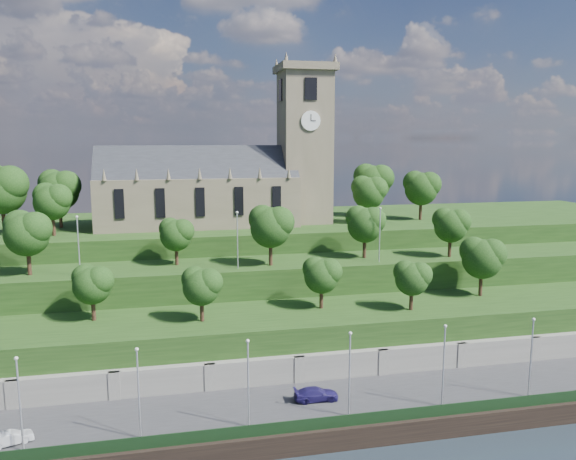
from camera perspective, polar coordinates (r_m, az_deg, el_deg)
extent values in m
plane|color=black|center=(55.99, -1.41, -22.15)|extent=(320.00, 320.00, 0.00)
cube|color=#2D2D30|center=(60.64, -2.52, -18.43)|extent=(160.00, 12.00, 2.00)
cube|color=black|center=(55.38, -1.40, -21.20)|extent=(160.00, 0.50, 2.20)
cube|color=black|center=(55.20, -1.54, -19.52)|extent=(160.00, 0.10, 1.20)
cube|color=slate|center=(65.32, -3.44, -14.85)|extent=(160.00, 2.00, 5.00)
cube|color=slate|center=(66.03, -26.18, -15.56)|extent=(1.20, 0.60, 5.00)
cube|color=slate|center=(64.30, -17.18, -15.68)|extent=(1.20, 0.60, 5.00)
cube|color=slate|center=(64.11, -7.91, -15.41)|extent=(1.20, 0.60, 5.00)
cube|color=slate|center=(65.46, 1.15, -14.78)|extent=(1.20, 0.60, 5.00)
cube|color=slate|center=(68.26, 9.60, -13.87)|extent=(1.20, 0.60, 5.00)
cube|color=slate|center=(72.35, 17.17, -12.79)|extent=(1.20, 0.60, 5.00)
cube|color=slate|center=(77.52, 23.78, -11.67)|extent=(1.20, 0.60, 5.00)
cube|color=#1B3812|center=(70.23, -4.20, -11.76)|extent=(160.00, 12.00, 8.00)
cube|color=#1B3812|center=(79.91, -5.32, -7.62)|extent=(160.00, 10.00, 12.00)
cube|color=#1B3812|center=(99.75, -6.77, -3.33)|extent=(160.00, 32.00, 15.00)
cube|color=brown|center=(93.64, -9.11, 2.93)|extent=(32.00, 12.00, 8.00)
cube|color=#222429|center=(93.29, -9.17, 5.37)|extent=(32.00, 10.18, 10.18)
cone|color=brown|center=(87.61, -18.20, 5.37)|extent=(0.70, 0.70, 1.80)
cone|color=brown|center=(87.24, -15.14, 5.49)|extent=(0.70, 0.70, 1.80)
cone|color=brown|center=(87.12, -12.06, 5.60)|extent=(0.70, 0.70, 1.80)
cone|color=brown|center=(87.25, -8.98, 5.70)|extent=(0.70, 0.70, 1.80)
cone|color=brown|center=(87.63, -5.92, 5.78)|extent=(0.70, 0.70, 1.80)
cone|color=brown|center=(88.25, -2.89, 5.84)|extent=(0.70, 0.70, 1.80)
cone|color=brown|center=(89.12, 0.09, 5.89)|extent=(0.70, 0.70, 1.80)
cube|color=black|center=(87.72, -16.76, 2.55)|extent=(1.40, 0.25, 4.50)
cube|color=black|center=(87.43, -12.84, 2.69)|extent=(1.40, 0.25, 4.50)
cube|color=black|center=(87.55, -8.91, 2.82)|extent=(1.40, 0.25, 4.50)
cube|color=black|center=(88.08, -5.00, 2.94)|extent=(1.40, 0.25, 4.50)
cube|color=black|center=(89.01, -1.16, 3.04)|extent=(1.40, 0.25, 4.50)
cube|color=brown|center=(95.72, 1.69, 8.28)|extent=(8.00, 8.00, 25.00)
cube|color=brown|center=(96.38, 1.73, 16.09)|extent=(9.20, 9.20, 1.20)
cone|color=brown|center=(91.78, -0.18, 17.19)|extent=(0.80, 0.80, 1.60)
cone|color=brown|center=(99.56, -1.17, 16.57)|extent=(0.80, 0.80, 1.60)
cone|color=brown|center=(93.74, 4.83, 16.99)|extent=(0.80, 0.80, 1.60)
cone|color=brown|center=(101.37, 3.46, 16.42)|extent=(0.80, 0.80, 1.60)
cube|color=black|center=(92.08, 2.34, 14.15)|extent=(2.00, 0.25, 3.50)
cube|color=black|center=(99.97, 1.14, 13.77)|extent=(2.00, 0.25, 3.50)
cube|color=black|center=(95.14, -0.74, 14.00)|extent=(0.25, 2.00, 3.50)
cube|color=black|center=(97.07, 4.13, 13.88)|extent=(0.25, 2.00, 3.50)
cylinder|color=white|center=(91.75, 2.33, 11.04)|extent=(3.20, 0.30, 3.20)
cylinder|color=white|center=(96.81, 4.12, 10.93)|extent=(0.30, 3.20, 3.20)
cube|color=black|center=(91.59, 2.36, 11.35)|extent=(0.12, 0.05, 1.10)
cube|color=black|center=(91.67, 2.60, 11.04)|extent=(0.80, 0.05, 0.12)
cylinder|color=black|center=(70.41, -19.16, -7.53)|extent=(0.49, 0.49, 2.88)
sphere|color=black|center=(69.68, -19.28, -5.34)|extent=(4.48, 4.48, 4.48)
sphere|color=black|center=(68.97, -18.61, -4.87)|extent=(3.36, 3.36, 3.36)
sphere|color=black|center=(70.11, -19.90, -4.53)|extent=(3.14, 3.14, 3.14)
cylinder|color=black|center=(67.04, -8.74, -8.00)|extent=(0.48, 0.48, 2.80)
sphere|color=black|center=(66.29, -8.80, -5.76)|extent=(4.35, 4.35, 4.35)
sphere|color=black|center=(65.76, -8.03, -5.28)|extent=(3.26, 3.26, 3.26)
sphere|color=black|center=(66.57, -9.50, -4.95)|extent=(3.05, 3.05, 3.05)
cylinder|color=black|center=(71.28, 3.40, -6.83)|extent=(0.49, 0.49, 2.83)
sphere|color=black|center=(70.57, 3.43, -4.70)|extent=(4.41, 4.41, 4.41)
sphere|color=black|center=(70.24, 4.22, -4.22)|extent=(3.30, 3.30, 3.30)
sphere|color=black|center=(70.69, 2.71, -3.94)|extent=(3.08, 3.08, 3.08)
cylinder|color=black|center=(72.20, 12.41, -6.89)|extent=(0.48, 0.48, 2.69)
sphere|color=black|center=(71.53, 12.48, -4.89)|extent=(4.18, 4.18, 4.18)
sphere|color=black|center=(71.36, 13.25, -4.43)|extent=(3.14, 3.14, 3.14)
sphere|color=black|center=(71.50, 11.80, -4.18)|extent=(2.93, 2.93, 2.93)
cylinder|color=black|center=(80.98, 18.99, -5.13)|extent=(0.51, 0.51, 3.47)
sphere|color=black|center=(80.24, 19.12, -2.80)|extent=(5.40, 5.40, 5.40)
sphere|color=black|center=(80.19, 20.01, -2.27)|extent=(4.05, 4.05, 4.05)
sphere|color=black|center=(80.11, 18.33, -1.99)|extent=(3.78, 3.78, 3.78)
cylinder|color=black|center=(78.53, -24.82, -2.89)|extent=(0.52, 0.52, 3.58)
sphere|color=black|center=(77.93, -24.99, -0.40)|extent=(5.57, 5.57, 5.57)
sphere|color=black|center=(77.02, -24.32, 0.17)|extent=(4.17, 4.17, 4.17)
sphere|color=black|center=(78.66, -25.63, 0.46)|extent=(3.90, 3.90, 3.90)
cylinder|color=black|center=(78.57, -11.25, -2.48)|extent=(0.48, 0.48, 2.81)
sphere|color=black|center=(78.07, -11.31, -0.53)|extent=(4.37, 4.37, 4.37)
sphere|color=black|center=(77.55, -10.68, -0.09)|extent=(3.27, 3.27, 3.27)
sphere|color=black|center=(78.46, -11.90, 0.14)|extent=(3.06, 3.06, 3.06)
cylinder|color=black|center=(76.73, -1.77, -2.30)|extent=(0.52, 0.52, 3.58)
sphere|color=black|center=(76.11, -1.79, 0.25)|extent=(5.56, 5.56, 5.56)
sphere|color=black|center=(75.65, -0.89, 0.84)|extent=(4.17, 4.17, 4.17)
sphere|color=black|center=(76.46, -2.60, 1.13)|extent=(3.89, 3.89, 3.89)
cylinder|color=black|center=(82.32, 7.77, -1.69)|extent=(0.51, 0.51, 3.28)
sphere|color=black|center=(81.78, 7.82, 0.50)|extent=(5.10, 5.10, 5.10)
sphere|color=black|center=(81.54, 8.63, 1.00)|extent=(3.83, 3.83, 3.83)
sphere|color=black|center=(81.93, 7.10, 1.25)|extent=(3.57, 3.57, 3.57)
cylinder|color=black|center=(85.58, 16.11, -1.61)|extent=(0.50, 0.50, 3.12)
sphere|color=black|center=(85.08, 16.20, 0.39)|extent=(4.85, 4.85, 4.85)
sphere|color=black|center=(85.01, 16.96, 0.84)|extent=(3.64, 3.64, 3.64)
sphere|color=black|center=(85.07, 15.54, 1.08)|extent=(3.39, 3.39, 3.39)
cylinder|color=black|center=(92.90, -26.91, 0.90)|extent=(0.56, 0.56, 4.53)
sphere|color=black|center=(92.44, -27.11, 3.59)|extent=(7.05, 7.05, 7.05)
sphere|color=black|center=(91.32, -26.41, 4.25)|extent=(5.29, 5.29, 5.29)
cylinder|color=black|center=(97.26, -22.11, 1.41)|extent=(0.54, 0.54, 4.02)
sphere|color=black|center=(96.84, -22.25, 3.69)|extent=(6.26, 6.26, 6.26)
sphere|color=black|center=(95.94, -21.61, 4.25)|extent=(4.69, 4.69, 4.69)
sphere|color=black|center=(97.71, -22.85, 4.43)|extent=(4.38, 4.38, 4.38)
cylinder|color=black|center=(89.44, -22.73, 0.52)|extent=(0.51, 0.51, 3.37)
sphere|color=black|center=(89.04, -22.86, 2.60)|extent=(5.24, 5.24, 5.24)
sphere|color=black|center=(88.26, -22.29, 3.09)|extent=(3.93, 3.93, 3.93)
sphere|color=black|center=(89.75, -23.40, 3.28)|extent=(3.67, 3.67, 3.67)
cylinder|color=black|center=(95.67, 8.15, 1.71)|extent=(0.51, 0.51, 3.46)
sphere|color=black|center=(95.29, 8.20, 3.71)|extent=(5.38, 5.38, 5.38)
sphere|color=black|center=(95.09, 8.93, 4.17)|extent=(4.04, 4.04, 4.04)
sphere|color=black|center=(95.50, 7.54, 4.38)|extent=(3.77, 3.77, 3.77)
cylinder|color=black|center=(104.35, 8.56, 2.53)|extent=(0.55, 0.55, 4.16)
sphere|color=black|center=(103.96, 8.62, 4.73)|extent=(6.48, 6.48, 6.48)
sphere|color=black|center=(103.75, 9.43, 5.24)|extent=(4.86, 4.86, 4.86)
sphere|color=black|center=(104.23, 7.89, 5.47)|extent=(4.54, 4.54, 4.54)
cylinder|color=black|center=(101.52, 13.31, 2.06)|extent=(0.53, 0.53, 3.71)
sphere|color=black|center=(101.14, 13.39, 4.08)|extent=(5.78, 5.78, 5.78)
sphere|color=black|center=(101.06, 14.14, 4.54)|extent=(4.33, 4.33, 4.33)
sphere|color=black|center=(101.27, 12.72, 4.77)|extent=(4.04, 4.04, 4.04)
cylinder|color=#B2B2B7|center=(56.12, -25.57, -15.82)|extent=(0.16, 0.16, 8.46)
sphere|color=silver|center=(54.49, -25.90, -11.66)|extent=(0.36, 0.36, 0.36)
cylinder|color=#B2B2B7|center=(54.63, -14.92, -15.90)|extent=(0.16, 0.16, 8.46)
sphere|color=silver|center=(52.95, -15.12, -11.63)|extent=(0.36, 0.36, 0.36)
cylinder|color=#B2B2B7|center=(54.95, -4.06, -15.44)|extent=(0.16, 0.16, 8.46)
sphere|color=silver|center=(53.28, -4.12, -11.18)|extent=(0.36, 0.36, 0.36)
cylinder|color=#B2B2B7|center=(57.05, 6.26, -14.51)|extent=(0.16, 0.16, 8.46)
sphere|color=silver|center=(55.44, 6.35, -10.39)|extent=(0.36, 0.36, 0.36)
cylinder|color=#B2B2B7|center=(60.74, 15.51, -13.28)|extent=(0.16, 0.16, 8.46)
sphere|color=silver|center=(59.23, 15.69, -9.38)|extent=(0.36, 0.36, 0.36)
cylinder|color=#B2B2B7|center=(65.76, 23.43, -11.95)|extent=(0.16, 0.16, 8.46)
sphere|color=silver|center=(64.37, 23.68, -8.32)|extent=(0.36, 0.36, 0.36)
cylinder|color=#B2B2B7|center=(75.04, -20.50, -1.65)|extent=(0.16, 0.16, 7.45)
sphere|color=silver|center=(74.45, -20.67, 1.26)|extent=(0.36, 0.36, 0.36)
cylinder|color=#B2B2B7|center=(74.71, -5.16, -1.13)|extent=(0.16, 0.16, 7.45)
sphere|color=silver|center=(74.11, -5.20, 1.79)|extent=(0.36, 0.36, 0.36)
cylinder|color=#B2B2B7|center=(79.57, 9.29, -0.58)|extent=(0.16, 0.16, 7.45)
sphere|color=silver|center=(79.01, 9.36, 2.17)|extent=(0.36, 0.36, 0.36)
imported|color=#AFB1B4|center=(59.24, -26.29, -18.41)|extent=(3.86, 2.43, 1.20)
imported|color=#1F1751|center=(61.41, 2.87, -16.30)|extent=(4.77, 2.05, 1.37)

